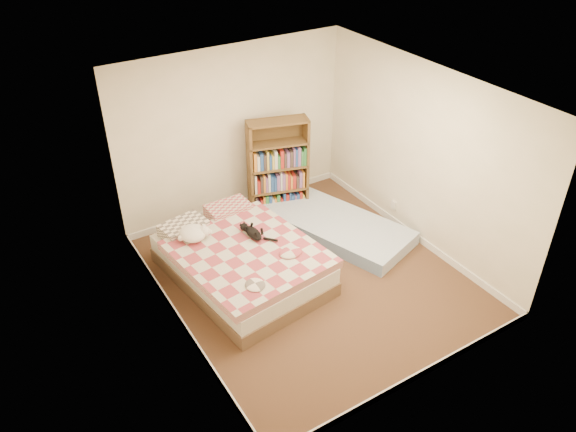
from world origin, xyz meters
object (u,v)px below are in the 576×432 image
bed (240,259)px  black_cat (253,232)px  floor_mattress (336,225)px  white_dog (194,233)px  bookshelf (277,177)px

bed → black_cat: size_ratio=4.12×
floor_mattress → black_cat: bearing=166.4°
bed → white_dog: size_ratio=5.06×
bookshelf → floor_mattress: bearing=-51.3°
bed → white_dog: bearing=131.9°
floor_mattress → white_dog: (-2.07, 0.20, 0.50)m
black_cat → floor_mattress: bearing=-9.1°
floor_mattress → black_cat: 1.49m
bed → bookshelf: bookshelf is taller
bed → floor_mattress: bed is taller
black_cat → bed: bearing=-179.2°
black_cat → white_dog: size_ratio=1.23×
bed → floor_mattress: bearing=-1.1°
black_cat → white_dog: (-0.66, 0.32, 0.03)m
bed → black_cat: 0.39m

